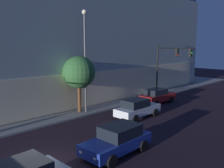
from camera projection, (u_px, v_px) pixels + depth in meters
ground_plane at (43, 165)px, 12.78m from camera, size 120.00×120.00×0.00m
modern_building at (57, 32)px, 34.99m from camera, size 37.64×24.93×16.53m
traffic_light_far_corner at (170, 60)px, 28.63m from camera, size 0.37×4.80×6.16m
street_lamp_sidewalk at (85, 50)px, 21.74m from camera, size 0.44×0.44×9.25m
sidewalk_tree at (79, 72)px, 22.05m from camera, size 2.98×2.98×5.20m
car_blue at (118, 140)px, 14.04m from camera, size 4.46×2.18×1.67m
car_white at (137, 108)px, 21.16m from camera, size 4.46×2.00×1.67m
car_red at (157, 96)px, 26.44m from camera, size 4.42×2.09×1.61m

